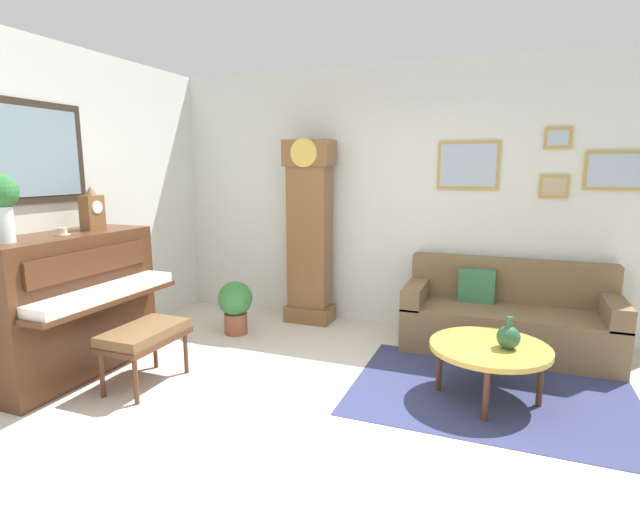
# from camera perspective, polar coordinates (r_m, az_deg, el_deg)

# --- Properties ---
(ground_plane) EXTENTS (6.40, 6.00, 0.10)m
(ground_plane) POSITION_cam_1_polar(r_m,az_deg,el_deg) (3.53, -0.83, -19.80)
(ground_plane) COLOR beige
(wall_left) EXTENTS (0.13, 4.90, 2.80)m
(wall_left) POSITION_cam_1_polar(r_m,az_deg,el_deg) (4.71, -31.82, 4.96)
(wall_left) COLOR silver
(wall_left) RESTS_ON ground_plane
(wall_back) EXTENTS (5.30, 0.13, 2.80)m
(wall_back) POSITION_cam_1_polar(r_m,az_deg,el_deg) (5.36, 8.97, 6.76)
(wall_back) COLOR silver
(wall_back) RESTS_ON ground_plane
(area_rug) EXTENTS (2.10, 1.50, 0.01)m
(area_rug) POSITION_cam_1_polar(r_m,az_deg,el_deg) (4.12, 19.41, -15.00)
(area_rug) COLOR navy
(area_rug) RESTS_ON ground_plane
(piano) EXTENTS (0.87, 1.44, 1.19)m
(piano) POSITION_cam_1_polar(r_m,az_deg,el_deg) (4.59, -27.38, -5.01)
(piano) COLOR #4C2B19
(piano) RESTS_ON ground_plane
(piano_bench) EXTENTS (0.42, 0.70, 0.48)m
(piano_bench) POSITION_cam_1_polar(r_m,az_deg,el_deg) (4.15, -19.90, -8.85)
(piano_bench) COLOR #4C2B19
(piano_bench) RESTS_ON ground_plane
(grandfather_clock) EXTENTS (0.52, 0.34, 2.03)m
(grandfather_clock) POSITION_cam_1_polar(r_m,az_deg,el_deg) (5.40, -1.23, 2.22)
(grandfather_clock) COLOR brown
(grandfather_clock) RESTS_ON ground_plane
(couch) EXTENTS (1.90, 0.80, 0.84)m
(couch) POSITION_cam_1_polar(r_m,az_deg,el_deg) (5.01, 21.07, -6.75)
(couch) COLOR brown
(couch) RESTS_ON ground_plane
(coffee_table) EXTENTS (0.88, 0.88, 0.42)m
(coffee_table) POSITION_cam_1_polar(r_m,az_deg,el_deg) (3.90, 19.28, -10.26)
(coffee_table) COLOR gold
(coffee_table) RESTS_ON ground_plane
(mantel_clock) EXTENTS (0.13, 0.18, 0.38)m
(mantel_clock) POSITION_cam_1_polar(r_m,az_deg,el_deg) (4.69, -25.17, 4.88)
(mantel_clock) COLOR brown
(mantel_clock) RESTS_ON piano
(flower_vase) EXTENTS (0.26, 0.26, 0.58)m
(flower_vase) POSITION_cam_1_polar(r_m,az_deg,el_deg) (4.15, -33.46, 5.58)
(flower_vase) COLOR silver
(flower_vase) RESTS_ON piano
(teacup) EXTENTS (0.12, 0.12, 0.06)m
(teacup) POSITION_cam_1_polar(r_m,az_deg,el_deg) (4.43, -27.98, 2.48)
(teacup) COLOR beige
(teacup) RESTS_ON piano
(green_jug) EXTENTS (0.17, 0.17, 0.24)m
(green_jug) POSITION_cam_1_polar(r_m,az_deg,el_deg) (3.84, 21.24, -8.85)
(green_jug) COLOR #234C33
(green_jug) RESTS_ON coffee_table
(potted_plant) EXTENTS (0.36, 0.36, 0.56)m
(potted_plant) POSITION_cam_1_polar(r_m,az_deg,el_deg) (5.18, -9.91, -5.55)
(potted_plant) COLOR #935138
(potted_plant) RESTS_ON ground_plane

